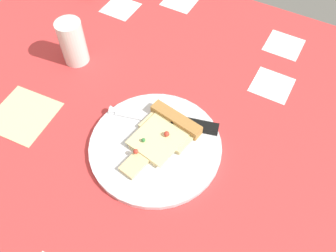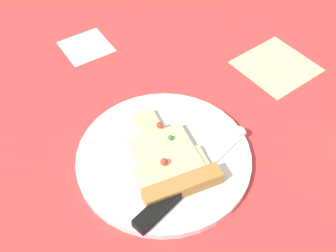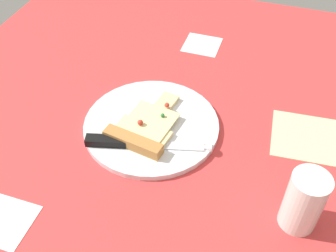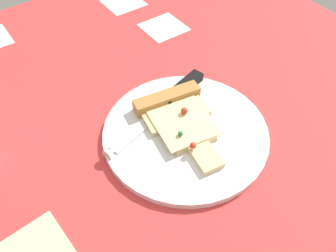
{
  "view_description": "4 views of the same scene",
  "coord_description": "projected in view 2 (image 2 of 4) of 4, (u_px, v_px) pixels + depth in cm",
  "views": [
    {
      "loc": [
        31.14,
        26.89,
        61.91
      ],
      "look_at": [
        -4.84,
        7.03,
        3.87
      ],
      "focal_mm": 37.36,
      "sensor_mm": 36.0,
      "label": 1
    },
    {
      "loc": [
        -35.83,
        27.73,
        54.86
      ],
      "look_at": [
        2.17,
        3.11,
        3.01
      ],
      "focal_mm": 46.25,
      "sensor_mm": 36.0,
      "label": 2
    },
    {
      "loc": [
        -55.0,
        -15.33,
        58.11
      ],
      "look_at": [
        -1.9,
        2.27,
        2.25
      ],
      "focal_mm": 42.97,
      "sensor_mm": 36.0,
      "label": 3
    },
    {
      "loc": [
        26.85,
        -17.54,
        44.07
      ],
      "look_at": [
        -2.09,
        3.15,
        3.38
      ],
      "focal_mm": 36.56,
      "sensor_mm": 36.0,
      "label": 4
    }
  ],
  "objects": [
    {
      "name": "knife",
      "position": [
        184.0,
        185.0,
        0.63
      ],
      "size": [
        8.2,
        23.73,
        2.45
      ],
      "rotation": [
        0.0,
        0.0,
        3.4
      ],
      "color": "silver",
      "rests_on": "plate"
    },
    {
      "name": "pizza_slice",
      "position": [
        171.0,
        165.0,
        0.65
      ],
      "size": [
        18.45,
        12.55,
        2.45
      ],
      "rotation": [
        0.0,
        0.0,
        4.55
      ],
      "color": "beige",
      "rests_on": "plate"
    },
    {
      "name": "ground_plane",
      "position": [
        191.0,
        145.0,
        0.72
      ],
      "size": [
        117.43,
        117.43,
        3.0
      ],
      "color": "#D13838",
      "rests_on": "ground"
    },
    {
      "name": "plate",
      "position": [
        164.0,
        157.0,
        0.68
      ],
      "size": [
        27.37,
        27.37,
        1.2
      ],
      "primitive_type": "cylinder",
      "color": "silver",
      "rests_on": "ground_plane"
    },
    {
      "name": "napkin",
      "position": [
        276.0,
        66.0,
        0.83
      ],
      "size": [
        13.96,
        13.96,
        0.4
      ],
      "primitive_type": "cube",
      "rotation": [
        0.0,
        0.0,
        0.08
      ],
      "color": "beige",
      "rests_on": "ground_plane"
    }
  ]
}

